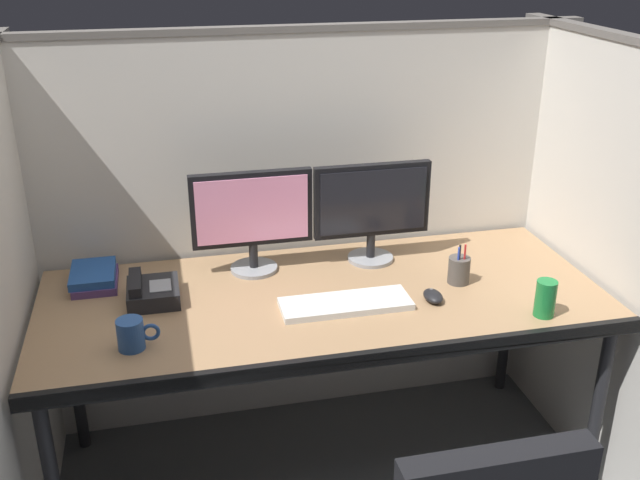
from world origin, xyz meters
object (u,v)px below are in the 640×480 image
(monitor_left, at_px, (252,215))
(computer_mouse, at_px, (433,296))
(monitor_right, at_px, (372,206))
(desk, at_px, (324,309))
(keyboard_main, at_px, (346,304))
(desk_phone, at_px, (151,292))
(pen_cup, at_px, (459,270))
(soda_can, at_px, (545,298))
(coffee_mug, at_px, (132,334))
(book_stack, at_px, (94,277))

(monitor_left, distance_m, computer_mouse, 0.69)
(monitor_right, bearing_deg, desk, -134.04)
(monitor_left, relative_size, keyboard_main, 1.00)
(monitor_left, xyz_separation_m, desk_phone, (-0.37, -0.16, -0.18))
(pen_cup, relative_size, soda_can, 1.22)
(monitor_left, bearing_deg, keyboard_main, -53.59)
(keyboard_main, bearing_deg, monitor_right, 61.09)
(monitor_right, height_order, coffee_mug, monitor_right)
(keyboard_main, bearing_deg, coffee_mug, -171.07)
(monitor_left, distance_m, pen_cup, 0.75)
(soda_can, bearing_deg, monitor_left, 148.01)
(desk, bearing_deg, coffee_mug, -162.55)
(coffee_mug, distance_m, book_stack, 0.48)
(monitor_left, bearing_deg, computer_mouse, -33.81)
(monitor_left, distance_m, desk_phone, 0.44)
(coffee_mug, xyz_separation_m, soda_can, (1.28, -0.09, 0.01))
(monitor_left, xyz_separation_m, pen_cup, (0.68, -0.26, -0.17))
(computer_mouse, height_order, soda_can, soda_can)
(soda_can, xyz_separation_m, book_stack, (-1.42, 0.55, -0.03))
(keyboard_main, bearing_deg, computer_mouse, -4.60)
(desk, height_order, soda_can, soda_can)
(monitor_right, distance_m, keyboard_main, 0.43)
(keyboard_main, relative_size, coffee_mug, 3.41)
(pen_cup, bearing_deg, monitor_left, 159.27)
(pen_cup, distance_m, book_stack, 1.27)
(computer_mouse, distance_m, soda_can, 0.36)
(soda_can, distance_m, book_stack, 1.52)
(computer_mouse, height_order, coffee_mug, coffee_mug)
(monitor_left, relative_size, soda_can, 3.52)
(monitor_left, distance_m, soda_can, 1.02)
(coffee_mug, bearing_deg, soda_can, -3.84)
(soda_can, bearing_deg, coffee_mug, 176.16)
(desk_phone, relative_size, book_stack, 0.88)
(desk, bearing_deg, monitor_right, 45.96)
(monitor_right, distance_m, soda_can, 0.69)
(desk, height_order, desk_phone, desk_phone)
(desk, relative_size, monitor_left, 4.42)
(desk_phone, xyz_separation_m, soda_can, (1.22, -0.38, 0.03))
(pen_cup, relative_size, coffee_mug, 1.18)
(pen_cup, bearing_deg, coffee_mug, -170.22)
(desk, height_order, computer_mouse, computer_mouse)
(monitor_left, height_order, coffee_mug, monitor_left)
(monitor_right, relative_size, desk_phone, 2.26)
(desk, distance_m, coffee_mug, 0.67)
(desk, height_order, coffee_mug, coffee_mug)
(monitor_right, distance_m, computer_mouse, 0.42)
(pen_cup, distance_m, desk_phone, 1.06)
(book_stack, bearing_deg, desk, -19.14)
(pen_cup, bearing_deg, computer_mouse, -141.36)
(keyboard_main, bearing_deg, desk_phone, 163.27)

